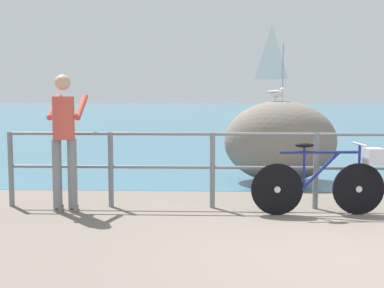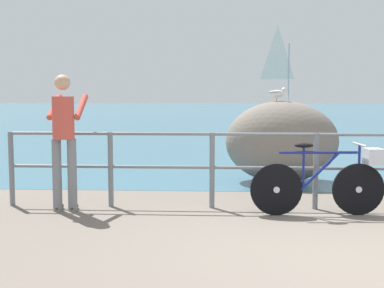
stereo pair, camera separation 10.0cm
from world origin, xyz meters
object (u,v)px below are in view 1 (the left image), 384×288
breakwater_boulder_main (280,142)px  sailboat (278,108)px  seagull (275,93)px  person_at_railing (64,136)px  bicycle (330,179)px

breakwater_boulder_main → sailboat: 25.02m
seagull → person_at_railing: bearing=-130.4°
breakwater_boulder_main → sailboat: bearing=82.8°
seagull → bicycle: bearing=-69.9°
bicycle → sailboat: (2.82, 27.27, 0.24)m
breakwater_boulder_main → sailboat: (3.13, 24.82, -0.00)m
bicycle → person_at_railing: size_ratio=0.95×
sailboat → bicycle: bearing=-81.2°
bicycle → breakwater_boulder_main: bearing=93.2°
person_at_railing → seagull: (3.01, 2.40, 0.57)m
bicycle → person_at_railing: bearing=175.1°
breakwater_boulder_main → seagull: (-0.09, 0.02, 0.85)m
bicycle → person_at_railing: 3.45m
person_at_railing → breakwater_boulder_main: (3.10, 2.38, -0.28)m
person_at_railing → sailboat: 27.91m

